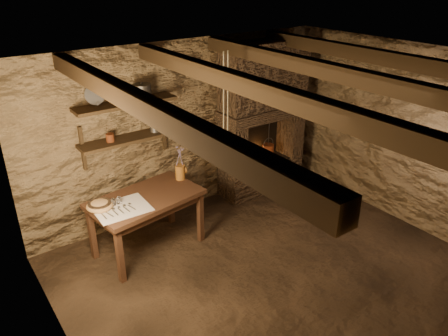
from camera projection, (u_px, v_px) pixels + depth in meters
floor at (275, 275)px, 5.04m from camera, size 4.50×4.50×0.00m
back_wall at (182, 129)px, 6.00m from camera, size 4.50×0.04×2.40m
left_wall at (63, 261)px, 3.34m from camera, size 0.04×4.00×2.40m
right_wall at (408, 137)px, 5.72m from camera, size 0.04×4.00×2.40m
ceiling at (288, 67)px, 4.02m from camera, size 4.50×4.00×0.04m
beam_far_left at (140, 104)px, 3.27m from camera, size 0.14×3.95×0.16m
beam_mid_left at (245, 85)px, 3.79m from camera, size 0.14×3.95×0.16m
beam_mid_right at (324, 70)px, 4.32m from camera, size 0.14×3.95×0.16m
beam_far_right at (387, 58)px, 4.85m from camera, size 0.14×3.95×0.16m
shelf_lower at (129, 139)px, 5.39m from camera, size 1.25×0.30×0.04m
shelf_upper at (126, 104)px, 5.20m from camera, size 1.25×0.30×0.04m
hearth at (263, 115)px, 6.48m from camera, size 1.43×0.51×2.30m
work_table at (148, 221)px, 5.35m from camera, size 1.40×0.93×0.75m
linen_cloth at (122, 208)px, 4.94m from camera, size 0.62×0.51×0.01m
pewter_cutlery_row at (122, 208)px, 4.92m from camera, size 0.51×0.21×0.01m
drinking_glasses at (119, 200)px, 5.02m from camera, size 0.19×0.06×0.08m
stoneware_jug at (180, 165)px, 5.55m from camera, size 0.16×0.16×0.44m
wooden_bowl at (100, 206)px, 4.93m from camera, size 0.31×0.31×0.11m
iron_stockpot at (142, 92)px, 5.28m from camera, size 0.24×0.24×0.16m
tin_pan at (95, 95)px, 5.04m from camera, size 0.24×0.12×0.23m
small_kettle at (155, 127)px, 5.55m from camera, size 0.17×0.14×0.17m
rusty_tin at (110, 138)px, 5.24m from camera, size 0.13×0.13×0.10m
red_pot at (268, 148)px, 6.72m from camera, size 0.21×0.21×0.54m
hanging_ropes at (226, 102)px, 5.07m from camera, size 0.08×0.08×1.20m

